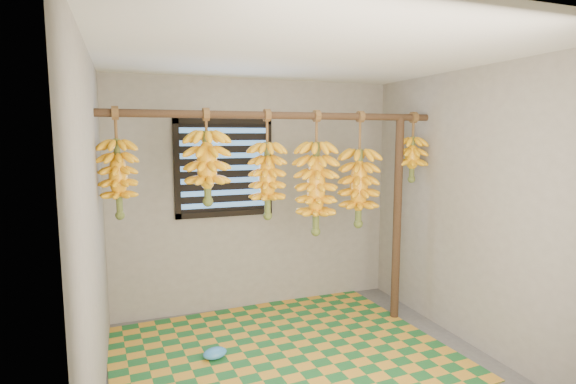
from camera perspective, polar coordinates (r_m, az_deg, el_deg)
name	(u,v)px	position (r m, az deg, el deg)	size (l,w,h in m)	color
floor	(312,373)	(3.76, 3.11, -22.01)	(3.00, 3.00, 0.01)	#4E4E4E
ceiling	(315,54)	(3.33, 3.41, 17.13)	(3.00, 3.00, 0.01)	silver
wall_back	(257,195)	(4.74, -3.97, -0.42)	(3.00, 0.01, 2.40)	slate
wall_left	(93,237)	(3.08, -23.50, -5.22)	(0.01, 3.00, 2.40)	slate
wall_right	(475,209)	(4.17, 22.64, -2.05)	(0.01, 3.00, 2.40)	slate
window	(224,168)	(4.60, -8.10, 3.04)	(1.00, 0.04, 1.00)	black
hanging_pole	(282,115)	(3.94, -0.76, 9.69)	(0.06, 0.06, 3.00)	#432E1B
support_post	(397,220)	(4.55, 13.69, -3.48)	(0.08, 0.08, 2.00)	#432E1B
woven_mat	(281,352)	(4.04, -0.86, -19.65)	(2.72, 2.18, 0.01)	#1B5D28
plastic_bag	(215,353)	(3.96, -9.27, -19.55)	(0.21, 0.15, 0.08)	#337FC1
banana_bunch_a	(118,178)	(3.73, -20.75, 1.62)	(0.29, 0.29, 0.86)	brown
banana_bunch_b	(207,168)	(3.78, -10.23, 3.06)	(0.36, 0.36, 0.79)	brown
banana_bunch_c	(267,180)	(3.91, -2.64, 1.49)	(0.31, 0.31, 0.94)	brown
banana_bunch_d	(316,188)	(4.08, 3.58, 0.47)	(0.37, 0.37, 1.12)	brown
banana_bunch_e	(359,188)	(4.28, 8.99, 0.54)	(0.37, 0.37, 1.08)	brown
banana_bunch_f	(412,159)	(4.57, 15.48, 4.08)	(0.27, 0.27, 0.67)	brown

